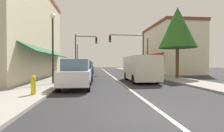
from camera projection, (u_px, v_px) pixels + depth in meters
ground_plane at (110, 74)px, 22.66m from camera, size 80.00×80.00×0.00m
sidewalk_left at (69, 74)px, 22.07m from camera, size 2.60×56.00×0.12m
sidewalk_right at (148, 74)px, 23.25m from camera, size 2.60×56.00×0.12m
lane_center_stripe at (110, 74)px, 22.66m from camera, size 0.14×52.00×0.01m
storefront_left_block at (18, 33)px, 15.63m from camera, size 6.25×14.20×8.81m
storefront_right_block at (170, 49)px, 25.61m from camera, size 6.91×10.20×7.33m
parked_car_nearest_left at (76, 74)px, 10.19m from camera, size 1.81×4.11×1.77m
parked_car_second_left at (83, 71)px, 14.51m from camera, size 1.80×4.11×1.77m
parked_car_third_left at (84, 69)px, 19.47m from camera, size 1.81×4.11×1.77m
parked_car_far_left at (87, 68)px, 24.91m from camera, size 1.84×4.13×1.77m
van_in_lane at (140, 68)px, 13.86m from camera, size 2.02×5.19×2.12m
traffic_signal_mast_arm at (131, 46)px, 23.11m from camera, size 4.97×0.50×5.72m
traffic_signal_left_corner at (83, 48)px, 24.28m from camera, size 3.27×0.50×5.75m
street_lamp_left_near at (53, 37)px, 11.54m from camera, size 0.36×0.36×5.01m
street_lamp_right_mid at (148, 49)px, 21.48m from camera, size 0.36×0.36×5.07m
street_lamp_left_far at (77, 53)px, 28.59m from camera, size 0.36×0.36×4.97m
tree_right_near at (177, 28)px, 15.87m from camera, size 3.55×3.55×6.93m
fire_hydrant at (33, 85)px, 7.51m from camera, size 0.22×0.22×0.87m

